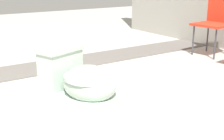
{
  "coord_description": "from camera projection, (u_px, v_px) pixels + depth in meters",
  "views": [
    {
      "loc": [
        2.1,
        -0.89,
        1.04
      ],
      "look_at": [
        0.06,
        0.49,
        0.3
      ],
      "focal_mm": 50.0,
      "sensor_mm": 36.0,
      "label": 1
    }
  ],
  "objects": [
    {
      "name": "toilet",
      "position": [
        81.0,
        86.0,
        2.44
      ],
      "size": [
        0.72,
        0.56,
        0.52
      ],
      "rotation": [
        0.0,
        0.0,
        0.33
      ],
      "color": "#B2C6B7",
      "rests_on": "ground"
    },
    {
      "name": "gravel_strip",
      "position": [
        50.0,
        66.0,
        3.75
      ],
      "size": [
        0.56,
        8.0,
        0.01
      ],
      "primitive_type": "cube",
      "color": "#605B56",
      "rests_on": "ground"
    },
    {
      "name": "ground_plane",
      "position": [
        56.0,
        115.0,
        2.45
      ],
      "size": [
        14.0,
        14.0,
        0.0
      ],
      "primitive_type": "plane",
      "color": "#A8A59E"
    },
    {
      "name": "folding_chair_left",
      "position": [
        217.0,
        17.0,
        4.21
      ],
      "size": [
        0.48,
        0.48,
        0.83
      ],
      "rotation": [
        0.0,
        0.0,
        -1.47
      ],
      "color": "red",
      "rests_on": "ground"
    }
  ]
}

